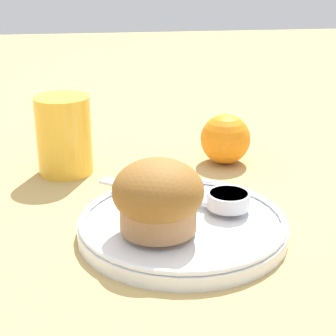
{
  "coord_description": "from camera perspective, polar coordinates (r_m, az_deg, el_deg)",
  "views": [
    {
      "loc": [
        -0.09,
        -0.54,
        0.27
      ],
      "look_at": [
        -0.02,
        0.02,
        0.06
      ],
      "focal_mm": 60.0,
      "sensor_mm": 36.0,
      "label": 1
    }
  ],
  "objects": [
    {
      "name": "orange_fruit",
      "position": [
        0.77,
        5.85,
        2.95
      ],
      "size": [
        0.07,
        0.07,
        0.07
      ],
      "color": "orange",
      "rests_on": "ground_plane"
    },
    {
      "name": "ground_plane",
      "position": [
        0.61,
        2.04,
        -5.38
      ],
      "size": [
        3.0,
        3.0,
        0.0
      ],
      "primitive_type": "plane",
      "color": "tan"
    },
    {
      "name": "butter_knife",
      "position": [
        0.62,
        -0.08,
        -2.61
      ],
      "size": [
        0.15,
        0.11,
        0.0
      ],
      "rotation": [
        0.0,
        0.0,
        -0.61
      ],
      "color": "silver",
      "rests_on": "plate"
    },
    {
      "name": "muffin",
      "position": [
        0.54,
        -1.02,
        -2.98
      ],
      "size": [
        0.09,
        0.09,
        0.07
      ],
      "color": "#9E7047",
      "rests_on": "plate"
    },
    {
      "name": "cream_ramekin",
      "position": [
        0.6,
        6.17,
        -3.16
      ],
      "size": [
        0.05,
        0.05,
        0.02
      ],
      "color": "silver",
      "rests_on": "plate"
    },
    {
      "name": "plate",
      "position": [
        0.58,
        1.49,
        -5.84
      ],
      "size": [
        0.22,
        0.22,
        0.02
      ],
      "color": "white",
      "rests_on": "ground_plane"
    },
    {
      "name": "juice_glass",
      "position": [
        0.74,
        -10.52,
        3.29
      ],
      "size": [
        0.07,
        0.07,
        0.1
      ],
      "color": "gold",
      "rests_on": "ground_plane"
    },
    {
      "name": "berry_pair",
      "position": [
        0.62,
        2.51,
        -2.5
      ],
      "size": [
        0.02,
        0.01,
        0.01
      ],
      "color": "#B7192D",
      "rests_on": "plate"
    }
  ]
}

